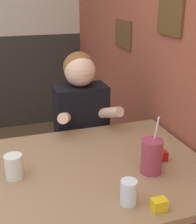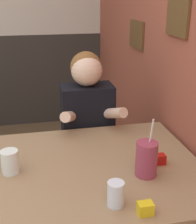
# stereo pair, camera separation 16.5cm
# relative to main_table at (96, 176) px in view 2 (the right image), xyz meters

# --- Properties ---
(brick_wall_right) EXTENTS (0.08, 4.79, 2.70)m
(brick_wall_right) POSITION_rel_main_table_xyz_m (0.58, 1.04, 0.66)
(brick_wall_right) COLOR #9E4C38
(brick_wall_right) RESTS_ON ground_plane
(main_table) EXTENTS (1.06, 0.93, 0.76)m
(main_table) POSITION_rel_main_table_xyz_m (0.00, 0.00, 0.00)
(main_table) COLOR #93704C
(main_table) RESTS_ON ground_plane
(person_seated) EXTENTS (0.42, 0.40, 1.21)m
(person_seated) POSITION_rel_main_table_xyz_m (0.06, 0.59, -0.06)
(person_seated) COLOR black
(person_seated) RESTS_ON ground_plane
(cocktail_pitcher) EXTENTS (0.10, 0.10, 0.29)m
(cocktail_pitcher) POSITION_rel_main_table_xyz_m (0.21, -0.13, 0.15)
(cocktail_pitcher) COLOR #99384C
(cocktail_pitcher) RESTS_ON main_table
(glass_near_pitcher) EXTENTS (0.07, 0.07, 0.11)m
(glass_near_pitcher) POSITION_rel_main_table_xyz_m (0.02, -0.31, 0.11)
(glass_near_pitcher) COLOR silver
(glass_near_pitcher) RESTS_ON main_table
(glass_center) EXTENTS (0.08, 0.08, 0.11)m
(glass_center) POSITION_rel_main_table_xyz_m (-0.41, 0.03, 0.12)
(glass_center) COLOR silver
(glass_center) RESTS_ON main_table
(condiment_ketchup) EXTENTS (0.06, 0.04, 0.05)m
(condiment_ketchup) POSITION_rel_main_table_xyz_m (0.31, -0.05, 0.09)
(condiment_ketchup) COLOR #B7140F
(condiment_ketchup) RESTS_ON main_table
(condiment_mustard) EXTENTS (0.06, 0.04, 0.05)m
(condiment_mustard) POSITION_rel_main_table_xyz_m (0.11, -0.39, 0.09)
(condiment_mustard) COLOR yellow
(condiment_mustard) RESTS_ON main_table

